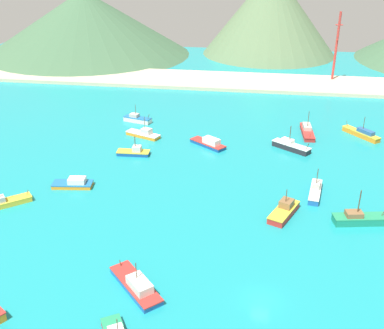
{
  "coord_description": "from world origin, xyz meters",
  "views": [
    {
      "loc": [
        -1.91,
        -50.95,
        45.09
      ],
      "look_at": [
        -15.79,
        39.37,
        1.31
      ],
      "focal_mm": 43.5,
      "sensor_mm": 36.0,
      "label": 1
    }
  ],
  "objects_px": {
    "fishing_boat_3": "(362,134)",
    "fishing_boat_5": "(359,219)",
    "fishing_boat_8": "(291,146)",
    "radio_tower": "(336,47)",
    "fishing_boat_6": "(284,211)",
    "fishing_boat_9": "(74,183)",
    "fishing_boat_13": "(134,152)",
    "fishing_boat_11": "(3,203)",
    "fishing_boat_12": "(137,285)",
    "fishing_boat_15": "(137,119)",
    "fishing_boat_0": "(209,143)",
    "fishing_boat_4": "(144,134)",
    "fishing_boat_14": "(315,191)",
    "fishing_boat_1": "(307,131)"
  },
  "relations": [
    {
      "from": "fishing_boat_3",
      "to": "fishing_boat_5",
      "type": "distance_m",
      "value": 42.88
    },
    {
      "from": "fishing_boat_8",
      "to": "radio_tower",
      "type": "distance_m",
      "value": 65.84
    },
    {
      "from": "fishing_boat_6",
      "to": "fishing_boat_9",
      "type": "xyz_separation_m",
      "value": [
        -42.12,
        4.63,
        -0.2
      ]
    },
    {
      "from": "fishing_boat_3",
      "to": "radio_tower",
      "type": "relative_size",
      "value": 0.4
    },
    {
      "from": "fishing_boat_5",
      "to": "radio_tower",
      "type": "relative_size",
      "value": 0.4
    },
    {
      "from": "fishing_boat_6",
      "to": "fishing_boat_13",
      "type": "xyz_separation_m",
      "value": [
        -34.11,
        21.81,
        -0.2
      ]
    },
    {
      "from": "fishing_boat_3",
      "to": "fishing_boat_6",
      "type": "distance_m",
      "value": 46.33
    },
    {
      "from": "fishing_boat_11",
      "to": "fishing_boat_12",
      "type": "relative_size",
      "value": 0.9
    },
    {
      "from": "fishing_boat_5",
      "to": "radio_tower",
      "type": "distance_m",
      "value": 94.69
    },
    {
      "from": "fishing_boat_8",
      "to": "fishing_boat_15",
      "type": "relative_size",
      "value": 1.13
    },
    {
      "from": "fishing_boat_5",
      "to": "fishing_boat_8",
      "type": "bearing_deg",
      "value": 108.97
    },
    {
      "from": "fishing_boat_5",
      "to": "fishing_boat_6",
      "type": "distance_m",
      "value": 13.02
    },
    {
      "from": "fishing_boat_12",
      "to": "fishing_boat_11",
      "type": "bearing_deg",
      "value": 148.48
    },
    {
      "from": "fishing_boat_12",
      "to": "fishing_boat_9",
      "type": "bearing_deg",
      "value": 126.15
    },
    {
      "from": "fishing_boat_6",
      "to": "fishing_boat_8",
      "type": "height_order",
      "value": "fishing_boat_8"
    },
    {
      "from": "fishing_boat_9",
      "to": "fishing_boat_12",
      "type": "xyz_separation_m",
      "value": [
        20.75,
        -28.4,
        0.09
      ]
    },
    {
      "from": "fishing_boat_0",
      "to": "fishing_boat_6",
      "type": "bearing_deg",
      "value": -59.58
    },
    {
      "from": "fishing_boat_9",
      "to": "radio_tower",
      "type": "xyz_separation_m",
      "value": [
        61.13,
        88.47,
        11.64
      ]
    },
    {
      "from": "fishing_boat_9",
      "to": "fishing_boat_11",
      "type": "distance_m",
      "value": 13.89
    },
    {
      "from": "fishing_boat_6",
      "to": "fishing_boat_13",
      "type": "bearing_deg",
      "value": 147.4
    },
    {
      "from": "fishing_boat_0",
      "to": "fishing_boat_13",
      "type": "height_order",
      "value": "fishing_boat_13"
    },
    {
      "from": "fishing_boat_0",
      "to": "fishing_boat_15",
      "type": "xyz_separation_m",
      "value": [
        -21.75,
        13.93,
        -0.01
      ]
    },
    {
      "from": "fishing_boat_0",
      "to": "fishing_boat_13",
      "type": "distance_m",
      "value": 18.46
    },
    {
      "from": "fishing_boat_8",
      "to": "radio_tower",
      "type": "bearing_deg",
      "value": 75.05
    },
    {
      "from": "fishing_boat_4",
      "to": "fishing_boat_11",
      "type": "height_order",
      "value": "fishing_boat_11"
    },
    {
      "from": "fishing_boat_9",
      "to": "fishing_boat_15",
      "type": "height_order",
      "value": "fishing_boat_15"
    },
    {
      "from": "fishing_boat_9",
      "to": "fishing_boat_13",
      "type": "height_order",
      "value": "fishing_boat_13"
    },
    {
      "from": "fishing_boat_3",
      "to": "fishing_boat_14",
      "type": "relative_size",
      "value": 1.04
    },
    {
      "from": "fishing_boat_13",
      "to": "fishing_boat_9",
      "type": "bearing_deg",
      "value": -114.98
    },
    {
      "from": "fishing_boat_0",
      "to": "fishing_boat_11",
      "type": "xyz_separation_m",
      "value": [
        -35.01,
        -34.27,
        -0.1
      ]
    },
    {
      "from": "fishing_boat_12",
      "to": "fishing_boat_13",
      "type": "bearing_deg",
      "value": 105.62
    },
    {
      "from": "fishing_boat_0",
      "to": "fishing_boat_6",
      "type": "height_order",
      "value": "fishing_boat_6"
    },
    {
      "from": "fishing_boat_12",
      "to": "fishing_boat_6",
      "type": "bearing_deg",
      "value": 48.04
    },
    {
      "from": "fishing_boat_4",
      "to": "fishing_boat_6",
      "type": "height_order",
      "value": "fishing_boat_4"
    },
    {
      "from": "fishing_boat_0",
      "to": "fishing_boat_1",
      "type": "relative_size",
      "value": 0.84
    },
    {
      "from": "fishing_boat_11",
      "to": "fishing_boat_0",
      "type": "bearing_deg",
      "value": 44.39
    },
    {
      "from": "fishing_boat_3",
      "to": "fishing_boat_4",
      "type": "bearing_deg",
      "value": -171.33
    },
    {
      "from": "fishing_boat_0",
      "to": "fishing_boat_3",
      "type": "xyz_separation_m",
      "value": [
        37.91,
        12.0,
        0.05
      ]
    },
    {
      "from": "fishing_boat_5",
      "to": "fishing_boat_8",
      "type": "height_order",
      "value": "fishing_boat_5"
    },
    {
      "from": "fishing_boat_9",
      "to": "fishing_boat_1",
      "type": "bearing_deg",
      "value": 36.86
    },
    {
      "from": "fishing_boat_13",
      "to": "fishing_boat_15",
      "type": "distance_m",
      "value": 22.19
    },
    {
      "from": "fishing_boat_13",
      "to": "fishing_boat_15",
      "type": "bearing_deg",
      "value": 102.94
    },
    {
      "from": "fishing_boat_0",
      "to": "fishing_boat_5",
      "type": "xyz_separation_m",
      "value": [
        30.32,
        -30.2,
        0.04
      ]
    },
    {
      "from": "fishing_boat_11",
      "to": "fishing_boat_14",
      "type": "xyz_separation_m",
      "value": [
        58.61,
        13.48,
        0.1
      ]
    },
    {
      "from": "fishing_boat_5",
      "to": "fishing_boat_13",
      "type": "bearing_deg",
      "value": 154.46
    },
    {
      "from": "fishing_boat_1",
      "to": "fishing_boat_11",
      "type": "bearing_deg",
      "value": -142.08
    },
    {
      "from": "fishing_boat_1",
      "to": "fishing_boat_15",
      "type": "relative_size",
      "value": 1.37
    },
    {
      "from": "fishing_boat_0",
      "to": "fishing_boat_8",
      "type": "relative_size",
      "value": 1.02
    },
    {
      "from": "fishing_boat_5",
      "to": "fishing_boat_6",
      "type": "xyz_separation_m",
      "value": [
        -13.0,
        0.7,
        0.03
      ]
    },
    {
      "from": "fishing_boat_4",
      "to": "fishing_boat_13",
      "type": "height_order",
      "value": "fishing_boat_4"
    }
  ]
}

